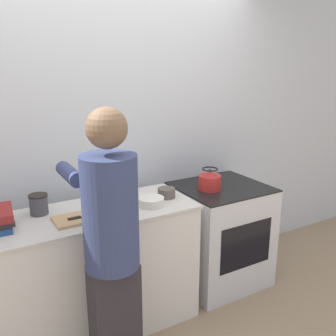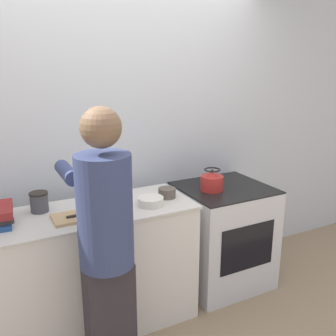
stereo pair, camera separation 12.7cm
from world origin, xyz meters
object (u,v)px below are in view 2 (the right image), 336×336
(bowl_prep, at_px, (167,193))
(canister_jar, at_px, (39,202))
(knife, at_px, (83,215))
(cutting_board, at_px, (82,216))
(person, at_px, (106,240))
(kettle, at_px, (212,181))
(oven, at_px, (223,235))

(bowl_prep, bearing_deg, canister_jar, 170.47)
(canister_jar, bearing_deg, bowl_prep, -9.53)
(knife, bearing_deg, cutting_board, 91.63)
(canister_jar, bearing_deg, knife, -45.74)
(canister_jar, bearing_deg, person, -67.64)
(person, height_order, bowl_prep, person)
(knife, xyz_separation_m, canister_jar, (-0.23, 0.24, 0.05))
(kettle, height_order, bowl_prep, kettle)
(knife, relative_size, kettle, 1.20)
(bowl_prep, bearing_deg, knife, -172.58)
(cutting_board, relative_size, knife, 1.68)
(oven, height_order, bowl_prep, bowl_prep)
(oven, relative_size, bowl_prep, 6.72)
(cutting_board, relative_size, kettle, 2.02)
(oven, relative_size, canister_jar, 6.45)
(person, distance_m, kettle, 1.20)
(person, xyz_separation_m, canister_jar, (-0.26, 0.63, 0.06))
(oven, relative_size, person, 0.53)
(oven, height_order, cutting_board, cutting_board)
(cutting_board, xyz_separation_m, knife, (0.00, -0.01, 0.01))
(oven, distance_m, bowl_prep, 0.77)
(kettle, height_order, canister_jar, kettle)
(person, height_order, cutting_board, person)
(oven, height_order, kettle, kettle)
(person, relative_size, kettle, 9.02)
(knife, relative_size, bowl_prep, 1.70)
(cutting_board, xyz_separation_m, kettle, (1.10, 0.13, 0.04))
(cutting_board, relative_size, bowl_prep, 2.86)
(person, height_order, knife, person)
(bowl_prep, distance_m, canister_jar, 0.90)
(kettle, distance_m, bowl_prep, 0.44)
(cutting_board, relative_size, canister_jar, 2.74)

